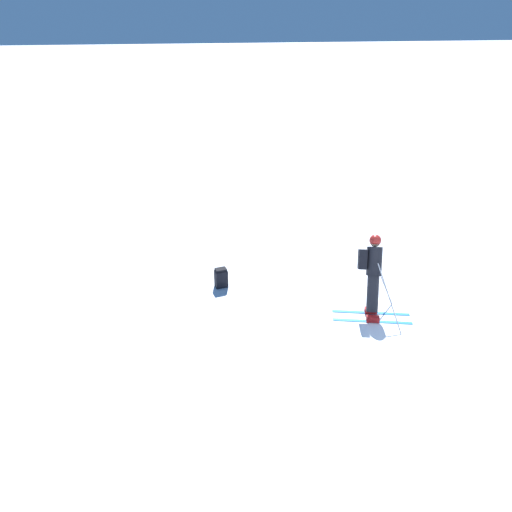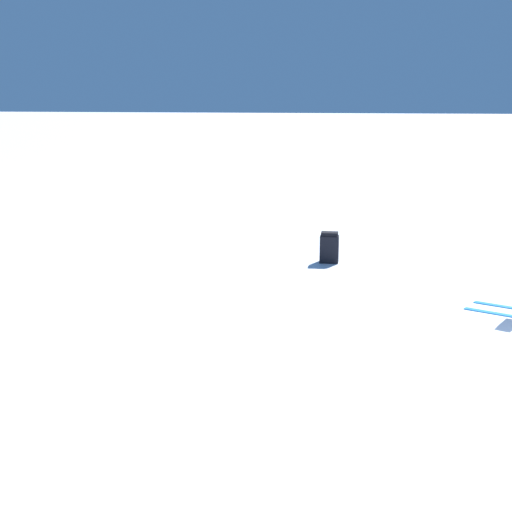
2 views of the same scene
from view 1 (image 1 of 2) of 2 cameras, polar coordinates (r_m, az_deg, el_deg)
name	(u,v)px [view 1 (image 1 of 2)]	position (r m, az deg, el deg)	size (l,w,h in m)	color
ground_plane	(400,349)	(10.69, 16.11, -10.22)	(300.00, 300.00, 0.00)	white
skier	(373,271)	(11.45, 13.18, -1.65)	(1.60, 1.79, 1.79)	#1E7AC6
spare_backpack	(221,278)	(12.44, -4.01, -2.50)	(0.25, 0.32, 0.50)	black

